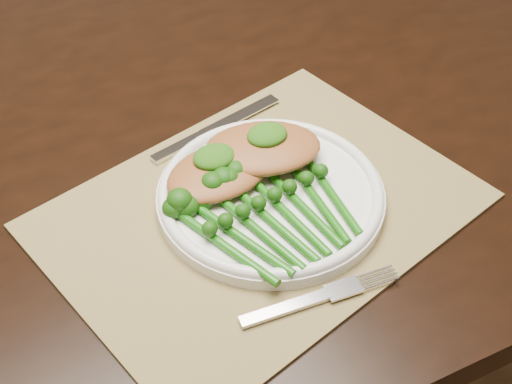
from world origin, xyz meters
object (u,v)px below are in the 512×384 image
placemat (260,210)px  broccolini_bundle (279,217)px  chicken_fillet_left (219,172)px  dining_table (191,306)px  dinner_plate (271,194)px

placemat → broccolini_bundle: size_ratio=2.25×
placemat → chicken_fillet_left: (-0.03, 0.05, 0.03)m
dining_table → broccolini_bundle: bearing=-78.4°
placemat → chicken_fillet_left: bearing=103.8°
broccolini_bundle → chicken_fillet_left: bearing=99.8°
dining_table → chicken_fillet_left: (0.01, -0.13, 0.41)m
dining_table → chicken_fillet_left: chicken_fillet_left is taller
placemat → dinner_plate: (0.02, 0.00, 0.01)m
chicken_fillet_left → dinner_plate: bearing=-54.8°
dinner_plate → broccolini_bundle: (-0.01, -0.04, 0.01)m
placemat → dinner_plate: dinner_plate is taller
placemat → chicken_fillet_left: chicken_fillet_left is taller
broccolini_bundle → dining_table: bearing=91.2°
dining_table → chicken_fillet_left: size_ratio=12.38×
chicken_fillet_left → broccolini_bundle: (0.03, -0.09, -0.01)m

